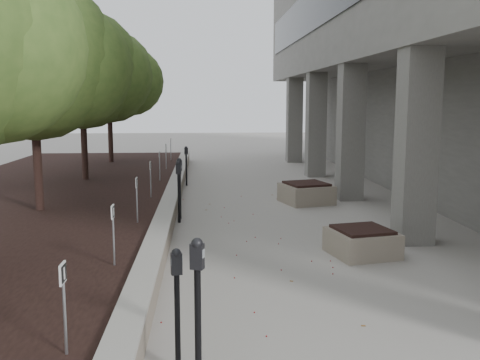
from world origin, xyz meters
name	(u,v)px	position (x,y,z in m)	size (l,w,h in m)	color
retaining_wall	(170,206)	(-1.82, 9.00, 0.25)	(0.39, 26.00, 0.50)	gray
planting_bed	(24,210)	(-5.50, 9.00, 0.20)	(7.00, 26.00, 0.40)	black
crabapple_tree_3	(34,93)	(-4.80, 8.00, 3.12)	(4.60, 4.00, 5.44)	#3C5B22
crabapple_tree_4	(82,95)	(-4.80, 13.00, 3.12)	(4.60, 4.00, 5.44)	#3C5B22
crabapple_tree_5	(109,96)	(-4.80, 18.00, 3.12)	(4.60, 4.00, 5.44)	#3C5B22
parking_sign_2	(64,309)	(-2.35, 0.50, 0.88)	(0.04, 0.22, 0.96)	black
parking_sign_3	(113,235)	(-2.35, 3.50, 0.88)	(0.04, 0.22, 0.96)	black
parking_sign_4	(137,200)	(-2.35, 6.50, 0.88)	(0.04, 0.22, 0.96)	black
parking_sign_5	(151,179)	(-2.35, 9.50, 0.88)	(0.04, 0.22, 0.96)	black
parking_sign_6	(160,166)	(-2.35, 12.50, 0.88)	(0.04, 0.22, 0.96)	black
parking_sign_7	(166,156)	(-2.35, 15.50, 0.88)	(0.04, 0.22, 0.96)	black
parking_sign_8	(171,149)	(-2.35, 18.50, 0.88)	(0.04, 0.22, 0.96)	black
parking_meter_1	(177,310)	(-1.25, 0.86, 0.69)	(0.14, 0.10, 1.38)	black
parking_meter_2	(198,312)	(-1.02, 0.57, 0.79)	(0.16, 0.11, 1.57)	black
parking_meter_3	(180,189)	(-1.55, 8.60, 0.77)	(0.15, 0.11, 1.54)	black
parking_meter_4	(179,192)	(-1.55, 8.18, 0.76)	(0.15, 0.11, 1.51)	black
parking_meter_5	(186,166)	(-1.55, 13.95, 0.69)	(0.14, 0.10, 1.38)	black
planter_front	(362,241)	(2.07, 5.14, 0.27)	(1.14, 1.14, 0.53)	gray
planter_back	(306,193)	(2.01, 10.49, 0.30)	(1.29, 1.29, 0.60)	gray
berry_scatter	(250,259)	(-0.10, 5.00, 0.01)	(3.30, 14.10, 0.02)	maroon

